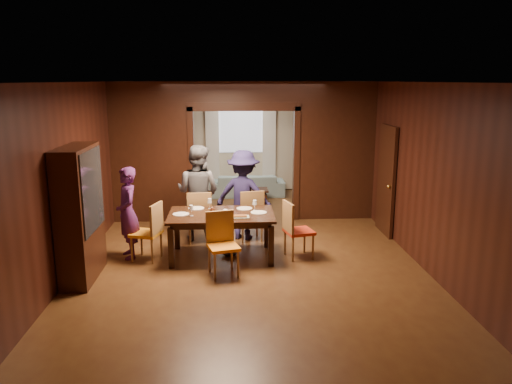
{
  "coord_description": "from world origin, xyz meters",
  "views": [
    {
      "loc": [
        -0.31,
        -8.74,
        2.94
      ],
      "look_at": [
        0.14,
        -0.4,
        1.05
      ],
      "focal_mm": 35.0,
      "sensor_mm": 36.0,
      "label": 1
    }
  ],
  "objects": [
    {
      "name": "ceiling",
      "position": [
        0.0,
        0.0,
        2.9
      ],
      "size": [
        5.5,
        9.0,
        0.02
      ],
      "primitive_type": "cube",
      "color": "silver",
      "rests_on": "room_walls"
    },
    {
      "name": "platter_b",
      "position": [
        -0.15,
        -0.97,
        0.78
      ],
      "size": [
        0.3,
        0.2,
        0.04
      ],
      "primitive_type": "cube",
      "color": "gray",
      "rests_on": "dining_table"
    },
    {
      "name": "curtain_left",
      "position": [
        -0.75,
        4.4,
        1.25
      ],
      "size": [
        0.35,
        0.06,
        2.4
      ],
      "primitive_type": "cube",
      "color": "white",
      "rests_on": "back_wall"
    },
    {
      "name": "plate_far_l",
      "position": [
        -0.89,
        -0.36,
        0.77
      ],
      "size": [
        0.27,
        0.27,
        0.01
      ],
      "primitive_type": "cylinder",
      "color": "white",
      "rests_on": "dining_table"
    },
    {
      "name": "wineglass_left",
      "position": [
        -0.94,
        -0.83,
        0.85
      ],
      "size": [
        0.08,
        0.08,
        0.18
      ],
      "primitive_type": null,
      "color": "white",
      "rests_on": "dining_table"
    },
    {
      "name": "room_walls",
      "position": [
        0.0,
        1.89,
        1.51
      ],
      "size": [
        5.52,
        9.01,
        2.9
      ],
      "color": "black",
      "rests_on": "floor"
    },
    {
      "name": "plate_left",
      "position": [
        -1.12,
        -0.74,
        0.77
      ],
      "size": [
        0.27,
        0.27,
        0.01
      ],
      "primitive_type": "cylinder",
      "color": "silver",
      "rests_on": "dining_table"
    },
    {
      "name": "platter_a",
      "position": [
        -0.49,
        -0.8,
        0.78
      ],
      "size": [
        0.3,
        0.2,
        0.04
      ],
      "primitive_type": "cube",
      "color": "gray",
      "rests_on": "dining_table"
    },
    {
      "name": "wineglass_right",
      "position": [
        0.11,
        -0.54,
        0.85
      ],
      "size": [
        0.08,
        0.08,
        0.18
      ],
      "primitive_type": null,
      "color": "white",
      "rests_on": "dining_table"
    },
    {
      "name": "plate_right",
      "position": [
        0.17,
        -0.7,
        0.77
      ],
      "size": [
        0.27,
        0.27,
        0.01
      ],
      "primitive_type": "cylinder",
      "color": "silver",
      "rests_on": "dining_table"
    },
    {
      "name": "door_right",
      "position": [
        2.7,
        0.5,
        1.05
      ],
      "size": [
        0.06,
        0.9,
        2.1
      ],
      "primitive_type": "cube",
      "color": "black",
      "rests_on": "floor"
    },
    {
      "name": "plate_far_r",
      "position": [
        -0.06,
        -0.42,
        0.77
      ],
      "size": [
        0.27,
        0.27,
        0.01
      ],
      "primitive_type": "cylinder",
      "color": "silver",
      "rests_on": "dining_table"
    },
    {
      "name": "tumbler",
      "position": [
        -0.39,
        -0.98,
        0.83
      ],
      "size": [
        0.07,
        0.07,
        0.14
      ],
      "primitive_type": "cylinder",
      "color": "silver",
      "rests_on": "dining_table"
    },
    {
      "name": "person_navy",
      "position": [
        -0.06,
        0.3,
        0.84
      ],
      "size": [
        1.22,
        0.92,
        1.68
      ],
      "primitive_type": "imported",
      "rotation": [
        0.0,
        0.0,
        2.84
      ],
      "color": "#1B173B",
      "rests_on": "floor"
    },
    {
      "name": "curtain_right",
      "position": [
        0.75,
        4.4,
        1.25
      ],
      "size": [
        0.35,
        0.06,
        2.4
      ],
      "primitive_type": "cube",
      "color": "white",
      "rests_on": "back_wall"
    },
    {
      "name": "dining_table",
      "position": [
        -0.45,
        -0.71,
        0.38
      ],
      "size": [
        1.75,
        1.09,
        0.76
      ],
      "primitive_type": "cube",
      "color": "black",
      "rests_on": "floor"
    },
    {
      "name": "chair_far_r",
      "position": [
        0.06,
        0.2,
        0.48
      ],
      "size": [
        0.52,
        0.52,
        0.97
      ],
      "primitive_type": null,
      "rotation": [
        0.0,
        0.0,
        3.33
      ],
      "color": "#EB4016",
      "rests_on": "floor"
    },
    {
      "name": "chair_left",
      "position": [
        -1.7,
        -0.76,
        0.48
      ],
      "size": [
        0.55,
        0.55,
        0.97
      ],
      "primitive_type": null,
      "rotation": [
        0.0,
        0.0,
        -1.86
      ],
      "color": "orange",
      "rests_on": "floor"
    },
    {
      "name": "chair_far_l",
      "position": [
        -0.88,
        0.15,
        0.48
      ],
      "size": [
        0.49,
        0.49,
        0.97
      ],
      "primitive_type": null,
      "rotation": [
        0.0,
        0.0,
        3.25
      ],
      "color": "#C64312",
      "rests_on": "floor"
    },
    {
      "name": "person_purple",
      "position": [
        -2.01,
        -0.63,
        0.77
      ],
      "size": [
        0.55,
        0.66,
        1.54
      ],
      "primitive_type": "imported",
      "rotation": [
        0.0,
        0.0,
        -1.18
      ],
      "color": "#4B1C54",
      "rests_on": "floor"
    },
    {
      "name": "hutch",
      "position": [
        -2.53,
        -1.5,
        1.0
      ],
      "size": [
        0.4,
        1.2,
        2.0
      ],
      "primitive_type": "cube",
      "color": "black",
      "rests_on": "floor"
    },
    {
      "name": "chair_near",
      "position": [
        -0.42,
        -1.52,
        0.48
      ],
      "size": [
        0.54,
        0.54,
        0.97
      ],
      "primitive_type": null,
      "rotation": [
        0.0,
        0.0,
        0.26
      ],
      "color": "orange",
      "rests_on": "floor"
    },
    {
      "name": "person_grey",
      "position": [
        -0.9,
        0.31,
        0.89
      ],
      "size": [
        1.07,
        0.97,
        1.78
      ],
      "primitive_type": "imported",
      "rotation": [
        0.0,
        0.0,
        2.71
      ],
      "color": "#55575D",
      "rests_on": "floor"
    },
    {
      "name": "window_far",
      "position": [
        0.0,
        4.44,
        1.7
      ],
      "size": [
        1.2,
        0.03,
        1.3
      ],
      "primitive_type": "cube",
      "color": "silver",
      "rests_on": "back_wall"
    },
    {
      "name": "plate_near",
      "position": [
        -0.45,
        -1.01,
        0.77
      ],
      "size": [
        0.27,
        0.27,
        0.01
      ],
      "primitive_type": "cylinder",
      "color": "silver",
      "rests_on": "dining_table"
    },
    {
      "name": "serving_bowl",
      "position": [
        -0.32,
        -0.64,
        0.8
      ],
      "size": [
        0.29,
        0.29,
        0.07
      ],
      "primitive_type": "imported",
      "color": "black",
      "rests_on": "dining_table"
    },
    {
      "name": "sofa",
      "position": [
        0.13,
        3.85,
        0.28
      ],
      "size": [
        1.94,
        0.79,
        0.56
      ],
      "primitive_type": "imported",
      "rotation": [
        0.0,
        0.0,
        3.16
      ],
      "color": "#82A4AB",
      "rests_on": "floor"
    },
    {
      "name": "floor",
      "position": [
        0.0,
        0.0,
        0.0
      ],
      "size": [
        9.0,
        9.0,
        0.0
      ],
      "primitive_type": "plane",
      "color": "#4B2915",
      "rests_on": "ground"
    },
    {
      "name": "condiment_jar",
      "position": [
        -0.6,
        -0.73,
        0.82
      ],
      "size": [
        0.08,
        0.08,
        0.11
      ],
      "primitive_type": null,
      "color": "#471F10",
      "rests_on": "dining_table"
    },
    {
      "name": "coffee_table",
      "position": [
        0.2,
        2.79,
        0.2
      ],
      "size": [
        0.8,
        0.5,
        0.4
      ],
      "primitive_type": "cube",
      "color": "black",
      "rests_on": "floor"
    },
    {
      "name": "wineglass_far",
      "position": [
        -0.66,
        -0.37,
        0.85
      ],
      "size": [
        0.08,
        0.08,
        0.18
      ],
      "primitive_type": null,
      "color": "silver",
      "rests_on": "dining_table"
    },
    {
      "name": "chair_right",
      "position": [
        0.84,
        -0.79,
        0.48
      ],
      "size": [
        0.54,
        0.54,
        0.97
      ],
      "primitive_type": null,
      "rotation": [
        0.0,
        0.0,
        1.82
      ],
      "color": "red",
      "rests_on": "floor"
    }
  ]
}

